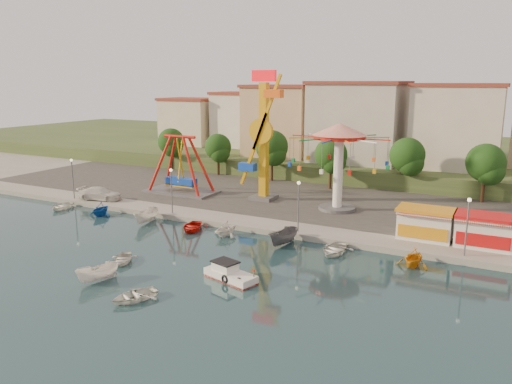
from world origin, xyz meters
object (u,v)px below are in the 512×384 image
Objects in this scene: wave_swinger at (339,147)px; kamikaze_tower at (264,139)px; pirate_ship_ride at (181,166)px; van at (100,194)px; skiff at (98,273)px; rowboat_a at (123,259)px; cabin_motorboat at (229,275)px.

kamikaze_tower is at bearing 177.06° from wave_swinger.
pirate_ship_ride is 11.23m from van.
kamikaze_tower is 30.19m from skiff.
van reaches higher than rowboat_a.
pirate_ship_ride is 3.12× the size of rowboat_a.
wave_swinger is 31.27m from van.
rowboat_a is (-11.67, -24.40, -7.86)m from wave_swinger.
rowboat_a is at bearing 127.68° from skiff.
pirate_ship_ride is at bearing 82.12° from rowboat_a.
pirate_ship_ride is at bearing -54.72° from van.
cabin_motorboat is at bearing 50.74° from skiff.
cabin_motorboat is 10.55m from skiff.
wave_swinger reaches higher than rowboat_a.
skiff is (-0.35, -29.14, -7.87)m from kamikaze_tower.
van is (-29.08, -9.29, -6.78)m from wave_swinger.
van is (-18.66, 19.33, 0.72)m from skiff.
skiff is at bearing -134.54° from cabin_motorboat.
wave_swinger is 24.71m from cabin_motorboat.
kamikaze_tower reaches higher than van.
wave_swinger reaches higher than cabin_motorboat.
wave_swinger reaches higher than skiff.
pirate_ship_ride is 31.05m from cabin_motorboat.
wave_swinger reaches higher than pirate_ship_ride.
pirate_ship_ride is 2.03× the size of cabin_motorboat.
wave_swinger is (22.24, 0.90, 3.80)m from pirate_ship_ride.
kamikaze_tower is 26.30m from rowboat_a.
kamikaze_tower is 22.55m from van.
rowboat_a is at bearing -115.56° from wave_swinger.
van is at bearing -162.28° from wave_swinger.
kamikaze_tower is at bearing 110.55° from skiff.
kamikaze_tower is 4.54× the size of skiff.
pirate_ship_ride is at bearing 134.31° from skiff.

